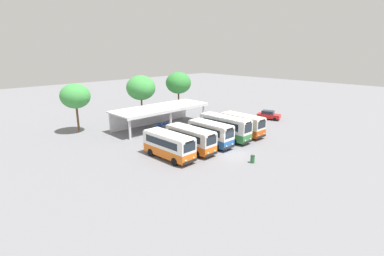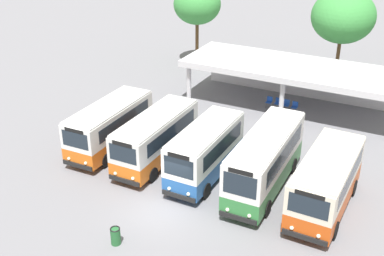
{
  "view_description": "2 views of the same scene",
  "coord_description": "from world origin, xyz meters",
  "px_view_note": "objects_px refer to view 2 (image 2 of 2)",
  "views": [
    {
      "loc": [
        -26.82,
        -20.21,
        12.55
      ],
      "look_at": [
        -1.56,
        5.59,
        2.57
      ],
      "focal_mm": 26.62,
      "sensor_mm": 36.0,
      "label": 1
    },
    {
      "loc": [
        11.2,
        -18.16,
        15.26
      ],
      "look_at": [
        -1.07,
        5.49,
        2.25
      ],
      "focal_mm": 45.56,
      "sensor_mm": 36.0,
      "label": 2
    }
  ],
  "objects_px": {
    "waiting_chair_middle_seat": "(286,104)",
    "city_bus_second_in_row": "(156,137)",
    "city_bus_fifth_blue": "(326,181)",
    "litter_bin_apron": "(116,236)",
    "waiting_chair_end_by_column": "(269,101)",
    "city_bus_fourth_amber": "(265,159)",
    "waiting_chair_second_from_end": "(278,102)",
    "waiting_chair_fourth_seat": "(295,106)",
    "city_bus_nearest_orange": "(110,125)",
    "city_bus_middle_cream": "(205,150)"
  },
  "relations": [
    {
      "from": "waiting_chair_second_from_end",
      "to": "waiting_chair_fourth_seat",
      "type": "bearing_deg",
      "value": -5.48
    },
    {
      "from": "city_bus_second_in_row",
      "to": "city_bus_fifth_blue",
      "type": "distance_m",
      "value": 10.51
    },
    {
      "from": "city_bus_second_in_row",
      "to": "waiting_chair_second_from_end",
      "type": "bearing_deg",
      "value": 70.05
    },
    {
      "from": "city_bus_fifth_blue",
      "to": "litter_bin_apron",
      "type": "xyz_separation_m",
      "value": [
        -8.1,
        -7.42,
        -1.28
      ]
    },
    {
      "from": "city_bus_fifth_blue",
      "to": "litter_bin_apron",
      "type": "relative_size",
      "value": 7.83
    },
    {
      "from": "waiting_chair_end_by_column",
      "to": "waiting_chair_fourth_seat",
      "type": "distance_m",
      "value": 2.06
    },
    {
      "from": "waiting_chair_end_by_column",
      "to": "city_bus_nearest_orange",
      "type": "bearing_deg",
      "value": -121.75
    },
    {
      "from": "city_bus_nearest_orange",
      "to": "waiting_chair_end_by_column",
      "type": "height_order",
      "value": "city_bus_nearest_orange"
    },
    {
      "from": "waiting_chair_end_by_column",
      "to": "waiting_chair_fourth_seat",
      "type": "xyz_separation_m",
      "value": [
        2.06,
        -0.06,
        0.0
      ]
    },
    {
      "from": "waiting_chair_end_by_column",
      "to": "waiting_chair_fourth_seat",
      "type": "relative_size",
      "value": 1.0
    },
    {
      "from": "city_bus_fourth_amber",
      "to": "city_bus_middle_cream",
      "type": "bearing_deg",
      "value": -173.33
    },
    {
      "from": "waiting_chair_end_by_column",
      "to": "waiting_chair_middle_seat",
      "type": "bearing_deg",
      "value": 1.81
    },
    {
      "from": "waiting_chair_middle_seat",
      "to": "city_bus_second_in_row",
      "type": "bearing_deg",
      "value": -113.01
    },
    {
      "from": "city_bus_middle_cream",
      "to": "litter_bin_apron",
      "type": "height_order",
      "value": "city_bus_middle_cream"
    },
    {
      "from": "city_bus_nearest_orange",
      "to": "city_bus_middle_cream",
      "type": "relative_size",
      "value": 1.08
    },
    {
      "from": "city_bus_nearest_orange",
      "to": "city_bus_second_in_row",
      "type": "distance_m",
      "value": 3.5
    },
    {
      "from": "city_bus_second_in_row",
      "to": "litter_bin_apron",
      "type": "xyz_separation_m",
      "value": [
        2.4,
        -7.75,
        -1.25
      ]
    },
    {
      "from": "waiting_chair_middle_seat",
      "to": "litter_bin_apron",
      "type": "relative_size",
      "value": 0.96
    },
    {
      "from": "waiting_chair_middle_seat",
      "to": "waiting_chair_end_by_column",
      "type": "bearing_deg",
      "value": -178.19
    },
    {
      "from": "city_bus_second_in_row",
      "to": "city_bus_fifth_blue",
      "type": "xyz_separation_m",
      "value": [
        10.5,
        -0.33,
        0.03
      ]
    },
    {
      "from": "waiting_chair_end_by_column",
      "to": "litter_bin_apron",
      "type": "xyz_separation_m",
      "value": [
        -1.03,
        -19.01,
        -0.07
      ]
    },
    {
      "from": "city_bus_nearest_orange",
      "to": "waiting_chair_middle_seat",
      "type": "xyz_separation_m",
      "value": [
        8.3,
        11.24,
        -1.18
      ]
    },
    {
      "from": "city_bus_fifth_blue",
      "to": "waiting_chair_end_by_column",
      "type": "bearing_deg",
      "value": 121.4
    },
    {
      "from": "city_bus_second_in_row",
      "to": "waiting_chair_end_by_column",
      "type": "xyz_separation_m",
      "value": [
        3.43,
        11.25,
        -1.18
      ]
    },
    {
      "from": "city_bus_fifth_blue",
      "to": "city_bus_nearest_orange",
      "type": "bearing_deg",
      "value": 178.39
    },
    {
      "from": "waiting_chair_end_by_column",
      "to": "city_bus_fifth_blue",
      "type": "bearing_deg",
      "value": -58.6
    },
    {
      "from": "city_bus_second_in_row",
      "to": "waiting_chair_middle_seat",
      "type": "bearing_deg",
      "value": 66.99
    },
    {
      "from": "litter_bin_apron",
      "to": "waiting_chair_second_from_end",
      "type": "bearing_deg",
      "value": 84.86
    },
    {
      "from": "city_bus_second_in_row",
      "to": "city_bus_middle_cream",
      "type": "height_order",
      "value": "city_bus_middle_cream"
    },
    {
      "from": "waiting_chair_middle_seat",
      "to": "city_bus_fourth_amber",
      "type": "bearing_deg",
      "value": -78.84
    },
    {
      "from": "city_bus_second_in_row",
      "to": "waiting_chair_middle_seat",
      "type": "distance_m",
      "value": 12.33
    },
    {
      "from": "litter_bin_apron",
      "to": "city_bus_middle_cream",
      "type": "bearing_deg",
      "value": 81.59
    },
    {
      "from": "city_bus_nearest_orange",
      "to": "city_bus_second_in_row",
      "type": "bearing_deg",
      "value": -0.98
    },
    {
      "from": "city_bus_middle_cream",
      "to": "city_bus_fourth_amber",
      "type": "xyz_separation_m",
      "value": [
        3.5,
        0.41,
        0.11
      ]
    },
    {
      "from": "waiting_chair_end_by_column",
      "to": "city_bus_middle_cream",
      "type": "bearing_deg",
      "value": -89.64
    },
    {
      "from": "city_bus_nearest_orange",
      "to": "city_bus_middle_cream",
      "type": "xyz_separation_m",
      "value": [
        7.0,
        -0.34,
        0.06
      ]
    },
    {
      "from": "waiting_chair_end_by_column",
      "to": "litter_bin_apron",
      "type": "height_order",
      "value": "litter_bin_apron"
    },
    {
      "from": "city_bus_middle_cream",
      "to": "waiting_chair_fourth_seat",
      "type": "xyz_separation_m",
      "value": [
        1.98,
        11.48,
        -1.24
      ]
    },
    {
      "from": "city_bus_second_in_row",
      "to": "waiting_chair_end_by_column",
      "type": "bearing_deg",
      "value": 73.07
    },
    {
      "from": "waiting_chair_second_from_end",
      "to": "waiting_chair_middle_seat",
      "type": "height_order",
      "value": "same"
    },
    {
      "from": "waiting_chair_second_from_end",
      "to": "litter_bin_apron",
      "type": "relative_size",
      "value": 0.96
    },
    {
      "from": "waiting_chair_second_from_end",
      "to": "waiting_chair_fourth_seat",
      "type": "height_order",
      "value": "same"
    },
    {
      "from": "waiting_chair_fourth_seat",
      "to": "litter_bin_apron",
      "type": "distance_m",
      "value": 19.2
    },
    {
      "from": "city_bus_nearest_orange",
      "to": "litter_bin_apron",
      "type": "xyz_separation_m",
      "value": [
        5.9,
        -7.81,
        -1.24
      ]
    },
    {
      "from": "city_bus_nearest_orange",
      "to": "waiting_chair_fourth_seat",
      "type": "distance_m",
      "value": 14.35
    },
    {
      "from": "city_bus_middle_cream",
      "to": "waiting_chair_middle_seat",
      "type": "bearing_deg",
      "value": 83.61
    },
    {
      "from": "waiting_chair_fourth_seat",
      "to": "city_bus_second_in_row",
      "type": "bearing_deg",
      "value": -116.09
    },
    {
      "from": "city_bus_second_in_row",
      "to": "city_bus_fifth_blue",
      "type": "relative_size",
      "value": 1.03
    },
    {
      "from": "city_bus_nearest_orange",
      "to": "city_bus_fifth_blue",
      "type": "relative_size",
      "value": 1.01
    },
    {
      "from": "city_bus_nearest_orange",
      "to": "city_bus_fourth_amber",
      "type": "height_order",
      "value": "city_bus_fourth_amber"
    }
  ]
}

